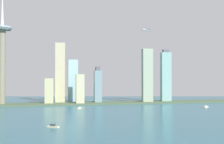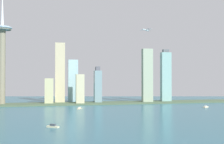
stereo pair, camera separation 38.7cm
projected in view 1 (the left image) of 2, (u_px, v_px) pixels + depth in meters
ground_plane at (185, 140)px, 302.98m from camera, size 6000.00×6000.00×0.00m
waterfront_pier at (108, 103)px, 724.79m from camera, size 936.75×70.07×2.98m
observation_tower at (2, 49)px, 688.59m from camera, size 46.33×46.33×282.91m
skyscraper_1 at (98, 86)px, 736.06m from camera, size 18.10×24.54×93.73m
skyscraper_2 at (49, 91)px, 704.69m from camera, size 20.94×18.02×63.64m
skyscraper_3 at (60, 73)px, 736.49m from camera, size 24.51×25.37×153.88m
skyscraper_4 at (73, 81)px, 772.01m from camera, size 25.64×26.45×113.06m
skyscraper_5 at (147, 76)px, 745.24m from camera, size 26.50×15.52×139.96m
skyscraper_6 at (80, 89)px, 706.44m from camera, size 19.81×21.14×73.65m
skyscraper_7 at (166, 77)px, 766.28m from camera, size 26.53×15.16×140.28m
boat_2 at (206, 107)px, 630.78m from camera, size 16.53×13.58×7.82m
boat_3 at (53, 126)px, 379.07m from camera, size 16.65×14.00×4.82m
boat_4 at (80, 108)px, 601.18m from camera, size 10.80×17.93×3.87m
airplane at (146, 30)px, 770.94m from camera, size 27.53×28.16×8.14m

